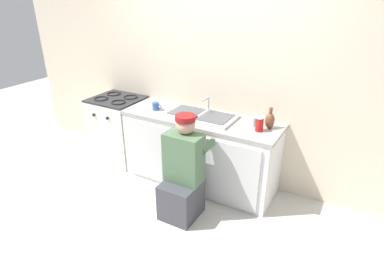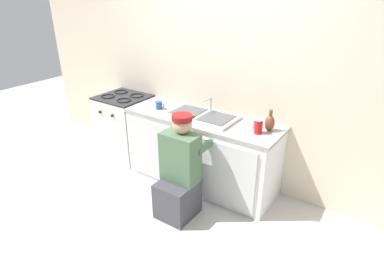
{
  "view_description": "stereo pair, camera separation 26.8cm",
  "coord_description": "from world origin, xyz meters",
  "views": [
    {
      "loc": [
        1.6,
        -2.71,
        2.21
      ],
      "look_at": [
        0.0,
        0.1,
        0.69
      ],
      "focal_mm": 30.0,
      "sensor_mm": 36.0,
      "label": 1
    },
    {
      "loc": [
        1.83,
        -2.57,
        2.21
      ],
      "look_at": [
        0.0,
        0.1,
        0.69
      ],
      "focal_mm": 30.0,
      "sensor_mm": 36.0,
      "label": 2
    }
  ],
  "objects": [
    {
      "name": "soda_cup_red",
      "position": [
        0.71,
        0.25,
        0.94
      ],
      "size": [
        0.08,
        0.08,
        0.15
      ],
      "color": "red",
      "rests_on": "countertop"
    },
    {
      "name": "water_glass",
      "position": [
        0.62,
        0.34,
        0.91
      ],
      "size": [
        0.06,
        0.06,
        0.1
      ],
      "color": "#ADC6CC",
      "rests_on": "countertop"
    },
    {
      "name": "back_wall",
      "position": [
        0.0,
        0.65,
        1.25
      ],
      "size": [
        6.0,
        0.1,
        2.5
      ],
      "primitive_type": "cube",
      "color": "beige",
      "rests_on": "ground_plane"
    },
    {
      "name": "counter_cabinet",
      "position": [
        0.0,
        0.29,
        0.41
      ],
      "size": [
        1.82,
        0.62,
        0.83
      ],
      "color": "white",
      "rests_on": "ground_plane"
    },
    {
      "name": "stove_range",
      "position": [
        -1.27,
        0.3,
        0.44
      ],
      "size": [
        0.66,
        0.62,
        0.89
      ],
      "color": "silver",
      "rests_on": "ground_plane"
    },
    {
      "name": "vase_decorative",
      "position": [
        0.78,
        0.37,
        0.95
      ],
      "size": [
        0.1,
        0.1,
        0.23
      ],
      "color": "brown",
      "rests_on": "countertop"
    },
    {
      "name": "sink_double_basin",
      "position": [
        0.0,
        0.3,
        0.88
      ],
      "size": [
        0.8,
        0.44,
        0.19
      ],
      "color": "silver",
      "rests_on": "countertop"
    },
    {
      "name": "ground_plane",
      "position": [
        0.0,
        0.0,
        0.0
      ],
      "size": [
        12.0,
        12.0,
        0.0
      ],
      "primitive_type": "plane",
      "color": "beige"
    },
    {
      "name": "countertop",
      "position": [
        0.0,
        0.3,
        0.84
      ],
      "size": [
        1.86,
        0.62,
        0.04
      ],
      "primitive_type": "cube",
      "color": "#9E9993",
      "rests_on": "counter_cabinet"
    },
    {
      "name": "plumber_person",
      "position": [
        0.14,
        -0.33,
        0.46
      ],
      "size": [
        0.42,
        0.61,
        1.1
      ],
      "color": "#3F3F47",
      "rests_on": "ground_plane"
    },
    {
      "name": "coffee_mug",
      "position": [
        -0.58,
        0.24,
        0.91
      ],
      "size": [
        0.13,
        0.08,
        0.09
      ],
      "color": "#335699",
      "rests_on": "countertop"
    }
  ]
}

